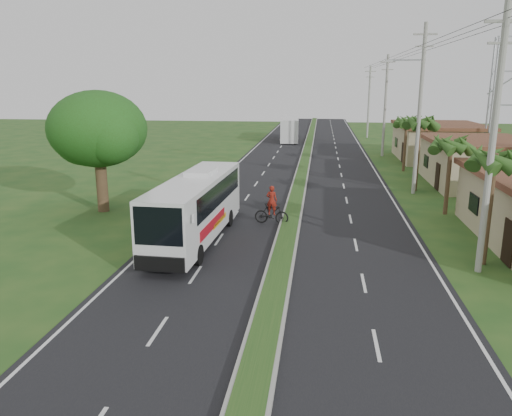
# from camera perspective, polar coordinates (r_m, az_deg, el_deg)

# --- Properties ---
(ground) EXTENTS (180.00, 180.00, 0.00)m
(ground) POSITION_cam_1_polar(r_m,az_deg,el_deg) (20.89, 2.50, -8.13)
(ground) COLOR #1E481A
(ground) RESTS_ON ground
(road_asphalt) EXTENTS (14.00, 160.00, 0.02)m
(road_asphalt) POSITION_cam_1_polar(r_m,az_deg,el_deg) (40.10, 4.98, 2.62)
(road_asphalt) COLOR black
(road_asphalt) RESTS_ON ground
(median_strip) EXTENTS (1.20, 160.00, 0.18)m
(median_strip) POSITION_cam_1_polar(r_m,az_deg,el_deg) (40.08, 4.98, 2.75)
(median_strip) COLOR gray
(median_strip) RESTS_ON ground
(lane_edge_left) EXTENTS (0.12, 160.00, 0.01)m
(lane_edge_left) POSITION_cam_1_polar(r_m,az_deg,el_deg) (40.92, -4.44, 2.85)
(lane_edge_left) COLOR silver
(lane_edge_left) RESTS_ON ground
(lane_edge_right) EXTENTS (0.12, 160.00, 0.01)m
(lane_edge_right) POSITION_cam_1_polar(r_m,az_deg,el_deg) (40.40, 14.52, 2.30)
(lane_edge_right) COLOR silver
(lane_edge_right) RESTS_ON ground
(shop_mid) EXTENTS (7.60, 10.60, 3.67)m
(shop_mid) POSITION_cam_1_polar(r_m,az_deg,el_deg) (43.53, 23.97, 4.84)
(shop_mid) COLOR tan
(shop_mid) RESTS_ON ground
(shop_far) EXTENTS (8.60, 11.60, 3.82)m
(shop_far) POSITION_cam_1_polar(r_m,az_deg,el_deg) (56.98, 20.09, 7.15)
(shop_far) COLOR tan
(shop_far) RESTS_ON ground
(palm_verge_a) EXTENTS (2.40, 2.40, 5.45)m
(palm_verge_a) POSITION_cam_1_polar(r_m,az_deg,el_deg) (23.70, 25.64, 5.05)
(palm_verge_a) COLOR #473321
(palm_verge_a) RESTS_ON ground
(palm_verge_b) EXTENTS (2.40, 2.40, 5.05)m
(palm_verge_b) POSITION_cam_1_polar(r_m,az_deg,el_deg) (32.44, 21.43, 6.82)
(palm_verge_b) COLOR #473321
(palm_verge_b) RESTS_ON ground
(palm_verge_c) EXTENTS (2.40, 2.40, 5.85)m
(palm_verge_c) POSITION_cam_1_polar(r_m,az_deg,el_deg) (39.06, 18.25, 9.26)
(palm_verge_c) COLOR #473321
(palm_verge_c) RESTS_ON ground
(palm_verge_d) EXTENTS (2.40, 2.40, 5.25)m
(palm_verge_d) POSITION_cam_1_polar(r_m,az_deg,el_deg) (48.03, 16.85, 9.42)
(palm_verge_d) COLOR #473321
(palm_verge_d) RESTS_ON ground
(shade_tree) EXTENTS (6.30, 6.00, 7.54)m
(shade_tree) POSITION_cam_1_polar(r_m,az_deg,el_deg) (32.48, -17.79, 8.31)
(shade_tree) COLOR #473321
(shade_tree) RESTS_ON ground
(utility_pole_a) EXTENTS (1.60, 0.28, 11.00)m
(utility_pole_a) POSITION_cam_1_polar(r_m,az_deg,el_deg) (22.49, 25.44, 7.07)
(utility_pole_a) COLOR gray
(utility_pole_a) RESTS_ON ground
(utility_pole_b) EXTENTS (3.20, 0.28, 12.00)m
(utility_pole_b) POSITION_cam_1_polar(r_m,az_deg,el_deg) (37.96, 18.17, 10.87)
(utility_pole_b) COLOR gray
(utility_pole_b) RESTS_ON ground
(utility_pole_c) EXTENTS (1.60, 0.28, 11.00)m
(utility_pole_c) POSITION_cam_1_polar(r_m,az_deg,el_deg) (57.75, 14.55, 11.35)
(utility_pole_c) COLOR gray
(utility_pole_c) RESTS_ON ground
(utility_pole_d) EXTENTS (1.60, 0.28, 10.50)m
(utility_pole_d) POSITION_cam_1_polar(r_m,az_deg,el_deg) (77.64, 12.77, 11.82)
(utility_pole_d) COLOR gray
(utility_pole_d) RESTS_ON ground
(coach_bus_main) EXTENTS (2.67, 11.03, 3.54)m
(coach_bus_main) POSITION_cam_1_polar(r_m,az_deg,el_deg) (25.53, -6.82, 0.49)
(coach_bus_main) COLOR silver
(coach_bus_main) RESTS_ON ground
(coach_bus_far) EXTENTS (3.03, 11.09, 3.19)m
(coach_bus_far) POSITION_cam_1_polar(r_m,az_deg,el_deg) (72.54, 3.84, 9.14)
(coach_bus_far) COLOR silver
(coach_bus_far) RESTS_ON ground
(motorcyclist) EXTENTS (2.05, 0.82, 2.26)m
(motorcyclist) POSITION_cam_1_polar(r_m,az_deg,el_deg) (28.66, 1.80, -0.30)
(motorcyclist) COLOR black
(motorcyclist) RESTS_ON ground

